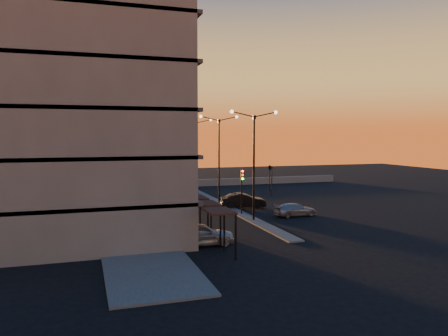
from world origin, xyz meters
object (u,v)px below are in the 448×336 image
traffic_light_main (242,184)px  car_wagon (295,210)px  car_sedan (243,201)px  streetlamp_mid (219,152)px  car_hatchback (201,234)px

traffic_light_main → car_wagon: size_ratio=1.05×
traffic_light_main → car_sedan: traffic_light_main is taller
streetlamp_mid → car_sedan: bearing=-66.3°
streetlamp_mid → car_sedan: size_ratio=2.10×
streetlamp_mid → car_hatchback: (-6.50, -16.65, -4.82)m
streetlamp_mid → car_hatchback: size_ratio=2.11×
traffic_light_main → car_sedan: (1.50, 3.70, -2.14)m
car_hatchback → traffic_light_main: bearing=-34.3°
traffic_light_main → car_sedan: 4.53m
car_sedan → car_wagon: car_sedan is taller
car_hatchback → car_sedan: car_hatchback is taller
streetlamp_mid → traffic_light_main: size_ratio=2.24×
streetlamp_mid → car_hatchback: 18.51m
car_wagon → traffic_light_main: bearing=63.8°
streetlamp_mid → traffic_light_main: 7.62m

